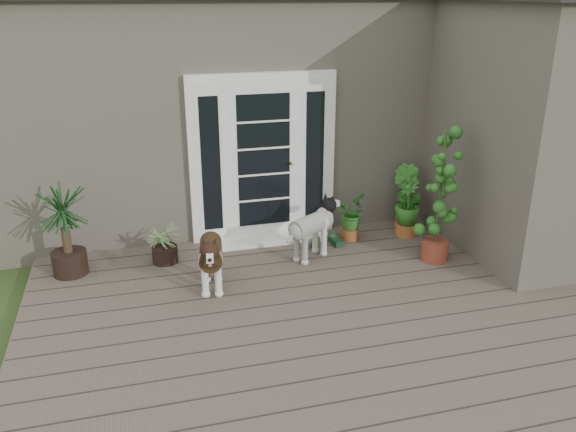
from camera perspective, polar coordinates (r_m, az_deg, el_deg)
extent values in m
cube|color=#6B5B4C|center=(6.14, 4.27, -9.91)|extent=(6.20, 4.60, 0.12)
cube|color=#665E54|center=(9.52, -4.07, 10.95)|extent=(7.40, 4.00, 3.10)
cube|color=#665E54|center=(7.84, 22.38, 7.25)|extent=(1.60, 2.40, 3.10)
cube|color=white|center=(7.60, -2.42, 5.65)|extent=(1.90, 0.14, 2.15)
cube|color=white|center=(7.76, -1.97, -2.23)|extent=(1.60, 0.40, 0.05)
imported|color=#174E16|center=(7.75, 6.04, -0.48)|extent=(0.55, 0.55, 0.52)
imported|color=#255B1A|center=(8.21, 11.34, 1.00)|extent=(0.60, 0.60, 0.67)
imported|color=#23651C|center=(7.99, 11.45, 0.28)|extent=(0.42, 0.42, 0.62)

